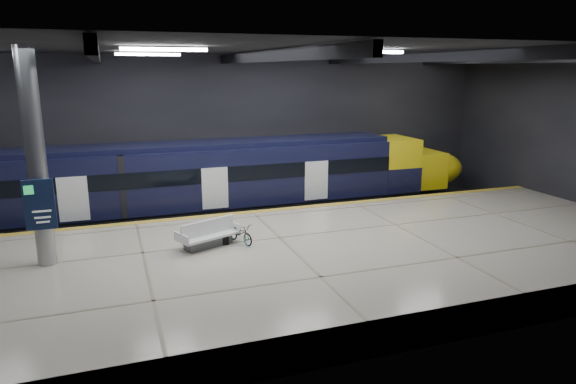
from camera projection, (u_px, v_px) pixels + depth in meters
name	position (u px, v px, depth m)	size (l,w,h in m)	color
ground	(272.00, 256.00, 20.56)	(30.00, 30.00, 0.00)	black
room_shell	(271.00, 112.00, 19.22)	(30.10, 16.10, 8.05)	black
platform	(293.00, 265.00, 18.14)	(30.00, 11.00, 1.10)	beige
safety_strip	(253.00, 212.00, 22.82)	(30.00, 0.40, 0.01)	gold
rails	(238.00, 217.00, 25.58)	(30.00, 1.52, 0.16)	gray
train	(184.00, 183.00, 24.27)	(29.40, 2.84, 3.79)	black
bench	(208.00, 237.00, 18.33)	(2.41, 1.70, 0.98)	#595B60
bicycle	(240.00, 233.00, 18.71)	(0.50, 1.42, 0.75)	#99999E
pannier_bag	(224.00, 240.00, 18.56)	(0.30, 0.18, 0.35)	black
info_column	(36.00, 163.00, 15.98)	(0.90, 0.78, 6.90)	#9EA0A5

